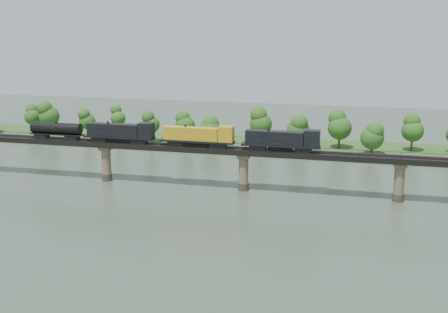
# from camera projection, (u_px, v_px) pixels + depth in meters

# --- Properties ---
(ground) EXTENTS (400.00, 400.00, 0.00)m
(ground) POSITION_uv_depth(u_px,v_px,m) (215.00, 228.00, 123.18)
(ground) COLOR #334133
(ground) RESTS_ON ground
(far_bank) EXTENTS (300.00, 24.00, 1.60)m
(far_bank) POSITION_uv_depth(u_px,v_px,m) (275.00, 146.00, 203.22)
(far_bank) COLOR #28491D
(far_bank) RESTS_ON ground
(bridge) EXTENTS (236.00, 30.00, 11.50)m
(bridge) POSITION_uv_depth(u_px,v_px,m) (244.00, 170.00, 150.24)
(bridge) COLOR #473A2D
(bridge) RESTS_ON ground
(bridge_superstructure) EXTENTS (220.00, 4.90, 0.75)m
(bridge_superstructure) POSITION_uv_depth(u_px,v_px,m) (244.00, 147.00, 148.78)
(bridge_superstructure) COLOR black
(bridge_superstructure) RESTS_ON bridge
(far_treeline) EXTENTS (289.06, 17.54, 13.60)m
(far_treeline) POSITION_uv_depth(u_px,v_px,m) (251.00, 125.00, 199.09)
(far_treeline) COLOR #382619
(far_treeline) RESTS_ON far_bank
(freight_train) EXTENTS (83.39, 3.25, 5.74)m
(freight_train) POSITION_uv_depth(u_px,v_px,m) (171.00, 135.00, 153.04)
(freight_train) COLOR black
(freight_train) RESTS_ON bridge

